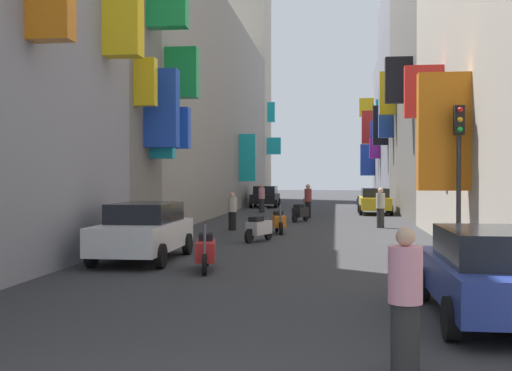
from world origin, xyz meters
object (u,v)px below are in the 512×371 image
object	(u,v)px
scooter_silver	(259,228)
scooter_blue	(361,202)
traffic_light_far_corner	(459,155)
parked_car_black	(265,196)
scooter_black	(300,212)
pedestrian_mid_street	(380,208)
pedestrian_near_right	(308,201)
scooter_orange	(279,221)
scooter_red	(206,251)
pedestrian_crossing	(232,211)
pedestrian_near_left	(405,301)
pedestrian_far_away	(262,198)
parked_car_blue	(495,272)
parked_car_white	(144,230)
parked_car_yellow	(375,201)

from	to	relation	value
scooter_silver	scooter_blue	xyz separation A→B (m)	(4.30, 23.26, -0.00)
scooter_blue	traffic_light_far_corner	bearing A→B (deg)	-87.01
parked_car_black	scooter_black	world-z (taller)	parked_car_black
traffic_light_far_corner	pedestrian_mid_street	bearing A→B (deg)	96.60
scooter_blue	pedestrian_near_right	xyz separation A→B (m)	(-3.17, -10.76, 0.44)
scooter_black	scooter_orange	bearing A→B (deg)	-94.27
scooter_silver	scooter_orange	bearing A→B (deg)	83.21
scooter_red	pedestrian_crossing	bearing A→B (deg)	96.04
pedestrian_near_left	pedestrian_far_away	distance (m)	32.01
scooter_red	pedestrian_mid_street	bearing A→B (deg)	69.53
scooter_black	pedestrian_far_away	world-z (taller)	pedestrian_far_away
parked_car_black	pedestrian_near_right	bearing A→B (deg)	-73.25
parked_car_blue	traffic_light_far_corner	distance (m)	7.30
scooter_silver	scooter_orange	world-z (taller)	same
parked_car_blue	pedestrian_far_away	size ratio (longest dim) A/B	2.40
parked_car_white	scooter_red	size ratio (longest dim) A/B	2.14
scooter_red	pedestrian_far_away	world-z (taller)	pedestrian_far_away
pedestrian_crossing	traffic_light_far_corner	xyz separation A→B (m)	(7.38, -8.90, 2.00)
pedestrian_near_right	pedestrian_mid_street	xyz separation A→B (m)	(3.36, -6.09, -0.04)
pedestrian_crossing	parked_car_black	bearing A→B (deg)	92.37
pedestrian_far_away	parked_car_blue	bearing A→B (deg)	-76.47
pedestrian_crossing	scooter_red	bearing A→B (deg)	-83.96
parked_car_white	scooter_blue	bearing A→B (deg)	76.72
parked_car_black	parked_car_blue	xyz separation A→B (m)	(7.46, -35.83, -0.04)
traffic_light_far_corner	parked_car_blue	bearing A→B (deg)	-96.11
scooter_orange	pedestrian_far_away	world-z (taller)	pedestrian_far_away
scooter_silver	scooter_blue	world-z (taller)	same
pedestrian_crossing	traffic_light_far_corner	distance (m)	11.73
parked_car_white	scooter_red	world-z (taller)	parked_car_white
pedestrian_near_left	pedestrian_mid_street	xyz separation A→B (m)	(1.14, 20.74, 0.04)
pedestrian_far_away	traffic_light_far_corner	bearing A→B (deg)	-70.59
pedestrian_crossing	pedestrian_far_away	xyz separation A→B (m)	(-0.26, 12.78, 0.11)
parked_car_yellow	pedestrian_crossing	world-z (taller)	pedestrian_crossing
pedestrian_crossing	pedestrian_near_right	size ratio (longest dim) A/B	0.86
parked_car_blue	scooter_silver	world-z (taller)	parked_car_blue
scooter_blue	parked_car_black	bearing A→B (deg)	170.29
parked_car_black	pedestrian_near_left	world-z (taller)	pedestrian_near_left
scooter_orange	pedestrian_near_left	size ratio (longest dim) A/B	1.14
parked_car_white	parked_car_yellow	bearing A→B (deg)	71.54
parked_car_blue	scooter_blue	xyz separation A→B (m)	(-0.70, 34.67, -0.28)
pedestrian_near_right	pedestrian_far_away	bearing A→B (deg)	122.51
scooter_blue	pedestrian_near_right	bearing A→B (deg)	-106.43
scooter_red	pedestrian_near_right	xyz separation A→B (m)	(1.57, 19.30, 0.44)
parked_car_blue	pedestrian_near_right	world-z (taller)	pedestrian_near_right
parked_car_black	pedestrian_mid_street	size ratio (longest dim) A/B	2.39
scooter_orange	pedestrian_crossing	distance (m)	2.38
parked_car_white	parked_car_blue	bearing A→B (deg)	-39.93
parked_car_black	scooter_blue	distance (m)	6.86
pedestrian_near_right	parked_car_yellow	bearing A→B (deg)	47.60
pedestrian_near_left	pedestrian_far_away	world-z (taller)	pedestrian_far_away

